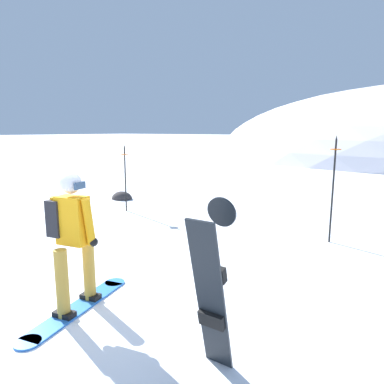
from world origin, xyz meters
name	(u,v)px	position (x,y,z in m)	size (l,w,h in m)	color
ground_plane	(63,292)	(0.00, 0.00, 0.00)	(300.00, 300.00, 0.00)	white
snowboarder_main	(72,237)	(0.51, -0.18, 0.92)	(0.64, 1.81, 1.71)	blue
spare_snowboard	(212,288)	(2.50, -0.23, 0.82)	(0.28, 0.42, 1.62)	black
piste_marker_near	(125,173)	(-2.77, 4.01, 1.04)	(0.20, 0.20, 1.81)	black
piste_marker_far	(333,183)	(2.49, 4.32, 1.19)	(0.20, 0.20, 2.09)	black
rock_dark	(122,199)	(-4.08, 5.14, 0.00)	(0.70, 0.60, 0.49)	#383333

